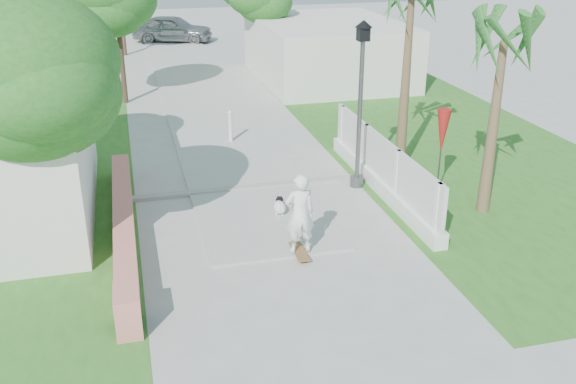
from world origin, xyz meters
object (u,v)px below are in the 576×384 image
object	(u,v)px
patio_umbrella	(443,133)
street_lamp	(360,99)
dog	(280,206)
parked_car	(173,29)
bollard	(230,126)
skateboarder	(289,207)

from	to	relation	value
patio_umbrella	street_lamp	bearing A→B (deg)	152.24
dog	parked_car	bearing A→B (deg)	104.15
patio_umbrella	parked_car	xyz separation A→B (m)	(-4.73, 24.91, -0.90)
patio_umbrella	dog	bearing A→B (deg)	-176.25
bollard	parked_car	bearing A→B (deg)	90.38
skateboarder	dog	size ratio (longest dim) A/B	4.37
bollard	parked_car	xyz separation A→B (m)	(-0.13, 19.41, 0.20)
bollard	skateboarder	world-z (taller)	skateboarder
street_lamp	skateboarder	size ratio (longest dim) A/B	1.60
patio_umbrella	parked_car	bearing A→B (deg)	100.75
bollard	patio_umbrella	bearing A→B (deg)	-50.09
street_lamp	skateboarder	world-z (taller)	street_lamp
dog	street_lamp	bearing A→B (deg)	40.81
skateboarder	dog	distance (m)	1.57
patio_umbrella	skateboarder	xyz separation A→B (m)	(-4.51, -1.72, -0.82)
street_lamp	bollard	world-z (taller)	street_lamp
patio_umbrella	dog	distance (m)	4.62
street_lamp	skateboarder	xyz separation A→B (m)	(-2.61, -2.72, -1.56)
street_lamp	dog	bearing A→B (deg)	-152.55
dog	patio_umbrella	bearing A→B (deg)	17.11
dog	parked_car	xyz separation A→B (m)	(-0.35, 25.19, 0.55)
skateboarder	bollard	bearing A→B (deg)	-90.45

